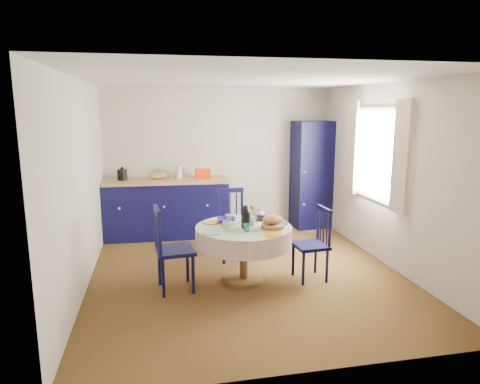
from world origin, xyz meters
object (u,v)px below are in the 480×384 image
Objects in this scene: chair_far at (233,224)px; mug_a at (227,224)px; mug_c at (261,218)px; pantry_cabinet at (312,175)px; chair_right at (313,243)px; chair_left at (171,248)px; mug_b at (247,228)px; cobalt_bowl at (226,220)px; kitchen_counter at (164,207)px; dining_table at (245,236)px; mug_d at (229,218)px.

chair_far reaches higher than mug_a.
mug_c is (0.49, 0.23, -0.00)m from mug_a.
pantry_cabinet is 2.56m from chair_right.
chair_left is 9.23× the size of mug_c.
mug_b is 0.48m from cobalt_bowl.
pantry_cabinet is 2.55m from mug_c.
pantry_cabinet reaches higher than chair_left.
kitchen_counter is 1.60m from chair_far.
pantry_cabinet is 2.07× the size of chair_right.
cobalt_bowl is at bearing -72.76° from chair_left.
mug_b is at bearing -95.15° from dining_table.
chair_left is 0.88m from mug_d.
chair_far is 0.66m from mug_d.
chair_far is 1.30m from chair_right.
cobalt_bowl is at bearing -110.70° from chair_far.
kitchen_counter reaches higher than mug_a.
chair_far is at bearing 89.18° from dining_table.
mug_a is 1.25× the size of mug_d.
chair_left is at bearing -87.09° from kitchen_counter.
chair_right is at bearing -16.25° from cobalt_bowl.
dining_table is at bearing -91.33° from chair_left.
mug_a is at bearing -135.70° from pantry_cabinet.
mug_b reaches higher than mug_c.
mug_c is at bearing -118.89° from chair_right.
chair_left is at bearing -175.47° from mug_a.
mug_a is at bearing -103.45° from mug_d.
dining_table is 10.62× the size of mug_a.
mug_c is at bearing -2.66° from cobalt_bowl.
chair_right is (0.86, -0.97, -0.04)m from chair_far.
mug_d is (0.08, 0.32, -0.00)m from mug_a.
kitchen_counter reaches higher than dining_table.
chair_left is 0.81m from cobalt_bowl.
cobalt_bowl is at bearing 128.81° from dining_table.
mug_d is 0.37× the size of cobalt_bowl.
mug_b is (-0.89, -0.14, 0.29)m from chair_right.
chair_left is 1.02× the size of chair_far.
pantry_cabinet is 2.27m from chair_far.
chair_far reaches higher than cobalt_bowl.
mug_a is at bearing -98.10° from cobalt_bowl.
kitchen_counter is 19.99× the size of mug_c.
chair_far is at bearing 88.34° from mug_b.
mug_b is at bearing -69.36° from cobalt_bowl.
mug_b is (-0.02, -0.21, 0.16)m from dining_table.
mug_d is at bearing 103.93° from mug_b.
mug_a is 0.33m from mug_d.
mug_b is at bearing -43.85° from mug_a.
kitchen_counter is at bearing 176.81° from pantry_cabinet.
dining_table is at bearing 84.85° from mug_b.
mug_c is 0.42m from mug_d.
mug_b is at bearing -105.02° from chair_left.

